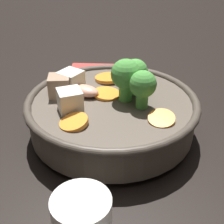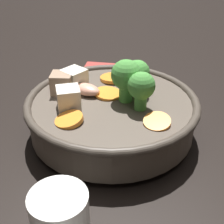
% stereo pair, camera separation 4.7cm
% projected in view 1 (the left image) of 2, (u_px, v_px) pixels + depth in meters
% --- Properties ---
extents(ground_plane, '(3.00, 3.00, 0.00)m').
position_uv_depth(ground_plane, '(112.00, 133.00, 0.49)').
color(ground_plane, black).
extents(stirfry_bowl, '(0.26, 0.26, 0.12)m').
position_uv_depth(stirfry_bowl, '(112.00, 110.00, 0.47)').
color(stirfry_bowl, '#51473D').
rests_on(stirfry_bowl, ground_plane).
extents(tea_cup, '(0.06, 0.06, 0.06)m').
position_uv_depth(tea_cup, '(82.00, 221.00, 0.31)').
color(tea_cup, white).
rests_on(tea_cup, ground_plane).
extents(napkin, '(0.11, 0.08, 0.00)m').
position_uv_depth(napkin, '(94.00, 70.00, 0.70)').
color(napkin, '#A33833').
rests_on(napkin, ground_plane).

